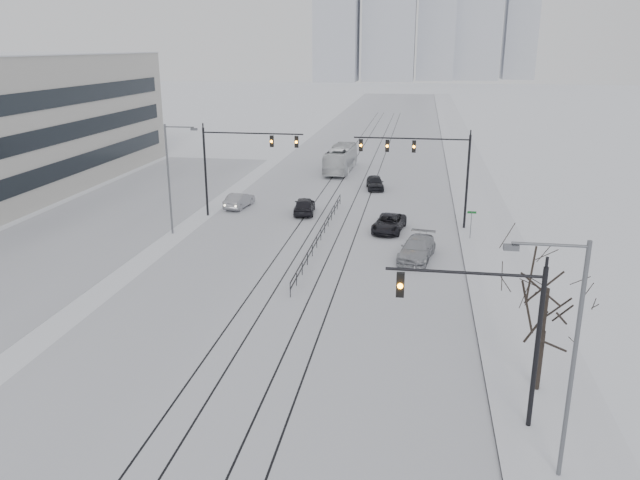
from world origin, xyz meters
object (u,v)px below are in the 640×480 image
Objects in this scene: sedan_sb_outer at (239,200)px; sedan_nb_front at (389,223)px; sedan_nb_right at (417,249)px; box_truck at (341,159)px; bare_tree at (547,300)px; sedan_sb_inner at (304,206)px; traffic_mast_near at (497,324)px; sedan_nb_far at (375,183)px.

sedan_sb_outer is 15.72m from sedan_nb_front.
sedan_nb_right is 0.49× the size of box_truck.
bare_tree is at bearing -62.45° from sedan_nb_right.
sedan_sb_inner is 20.82m from box_truck.
sedan_sb_outer is at bearing 126.87° from bare_tree.
box_truck is (7.30, 19.59, 0.82)m from sedan_sb_outer.
box_truck reaches higher than sedan_sb_inner.
sedan_nb_right is at bearing -62.45° from sedan_nb_front.
sedan_sb_outer is at bearing 166.80° from sedan_nb_front.
traffic_mast_near is at bearing 105.69° from box_truck.
sedan_nb_front is at bearing 108.13° from box_truck.
sedan_sb_outer is (-20.19, 33.15, -3.85)m from traffic_mast_near.
sedan_nb_front is 0.93× the size of sedan_nb_right.
bare_tree reaches higher than sedan_sb_inner.
traffic_mast_near is 54.37m from box_truck.
sedan_sb_inner is at bearing 90.00° from box_truck.
traffic_mast_near is at bearing -70.42° from sedan_nb_front.
box_truck is at bearing -103.11° from sedan_sb_outer.
sedan_sb_outer is at bearing 71.51° from box_truck.
traffic_mast_near is 0.63× the size of box_truck.
sedan_sb_inner is 1.07× the size of sedan_nb_far.
sedan_nb_front is at bearing 166.00° from sedan_sb_outer.
sedan_sb_outer is 0.87× the size of sedan_nb_front.
sedan_nb_front is (-7.96, 24.43, -3.80)m from bare_tree.
sedan_sb_inner is at bearing 118.96° from bare_tree.
traffic_mast_near reaches higher than sedan_nb_far.
bare_tree is 52.12m from box_truck.
sedan_nb_right is at bearing 126.43° from sedan_sb_inner.
box_truck is (0.71, 20.79, 0.76)m from sedan_sb_inner.
bare_tree is 37.87m from sedan_sb_outer.
traffic_mast_near is at bearing -128.76° from bare_tree.
sedan_nb_right is (17.03, -12.51, 0.06)m from sedan_sb_outer.
sedan_nb_right reaches higher than sedan_nb_front.
bare_tree reaches higher than sedan_nb_far.
sedan_nb_front is at bearing 144.43° from sedan_sb_inner.
bare_tree is at bearing 51.24° from traffic_mast_near.
traffic_mast_near reaches higher than sedan_nb_front.
sedan_nb_front is (14.64, -5.72, -0.03)m from sedan_sb_outer.
traffic_mast_near is 3.85m from bare_tree.
bare_tree is at bearing -63.81° from sedan_nb_front.
box_truck reaches higher than sedan_nb_far.
bare_tree is 1.14× the size of sedan_nb_right.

